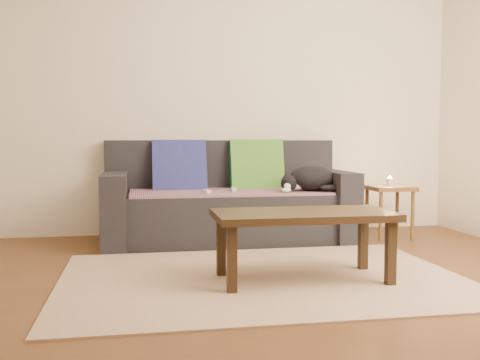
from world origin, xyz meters
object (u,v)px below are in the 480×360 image
object	(u,v)px
sofa	(227,205)
coffee_table	(303,220)
wii_remote_b	(234,189)
wii_remote_a	(207,191)
side_table	(390,195)
cat	(310,179)

from	to	relation	value
sofa	coffee_table	bearing A→B (deg)	-81.33
wii_remote_b	sofa	bearing A→B (deg)	18.58
wii_remote_a	wii_remote_b	xyz separation A→B (m)	(0.25, 0.15, 0.00)
sofa	coffee_table	distance (m)	1.54
sofa	side_table	distance (m)	1.46
wii_remote_b	side_table	bearing A→B (deg)	-85.61
wii_remote_a	wii_remote_b	bearing A→B (deg)	-64.69
side_table	wii_remote_a	bearing A→B (deg)	-175.09
cat	coffee_table	xyz separation A→B (m)	(-0.44, -1.27, -0.16)
wii_remote_b	side_table	size ratio (longest dim) A/B	0.32
cat	wii_remote_b	world-z (taller)	cat
wii_remote_b	coffee_table	xyz separation A→B (m)	(0.20, -1.38, -0.07)
coffee_table	wii_remote_a	bearing A→B (deg)	109.81
sofa	side_table	size ratio (longest dim) A/B	4.53
sofa	wii_remote_b	world-z (taller)	sofa
sofa	cat	world-z (taller)	sofa
sofa	cat	size ratio (longest dim) A/B	3.83
side_table	cat	bearing A→B (deg)	-173.06
side_table	sofa	bearing A→B (deg)	173.89
cat	side_table	world-z (taller)	cat
cat	wii_remote_a	bearing A→B (deg)	-154.04
wii_remote_a	coffee_table	xyz separation A→B (m)	(0.44, -1.23, -0.07)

